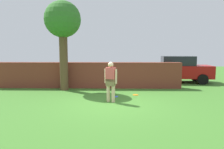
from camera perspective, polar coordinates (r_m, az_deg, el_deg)
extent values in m
plane|color=#3D7528|center=(8.14, -0.02, -8.12)|extent=(40.00, 40.00, 0.00)
cube|color=brown|center=(11.68, -6.99, -0.16)|extent=(10.42, 0.50, 1.43)
cylinder|color=brown|center=(11.17, -13.10, 3.87)|extent=(0.43, 0.43, 3.15)
sphere|color=#337028|center=(11.28, -13.38, 14.54)|extent=(1.86, 1.86, 1.86)
cylinder|color=beige|center=(8.36, 0.34, -4.75)|extent=(0.14, 0.14, 0.85)
cylinder|color=beige|center=(8.44, -1.04, -4.63)|extent=(0.14, 0.14, 0.85)
cube|color=olive|center=(8.34, -0.35, -2.16)|extent=(0.42, 0.34, 0.28)
cube|color=#CC4C4C|center=(8.29, -0.35, 0.06)|extent=(0.42, 0.34, 0.55)
sphere|color=beige|center=(8.26, -0.36, 2.72)|extent=(0.22, 0.22, 0.22)
cylinder|color=beige|center=(8.22, 1.09, -0.53)|extent=(0.09, 0.09, 0.58)
cylinder|color=beige|center=(8.39, -1.76, -0.38)|extent=(0.09, 0.09, 0.58)
cube|color=#A51111|center=(14.31, 17.46, 0.83)|extent=(4.33, 2.05, 0.80)
cube|color=#1E2328|center=(14.26, 17.55, 3.63)|extent=(2.12, 1.66, 0.60)
cylinder|color=black|center=(13.31, 12.34, -1.16)|extent=(0.66, 0.27, 0.64)
cylinder|color=black|center=(14.99, 11.64, -0.30)|extent=(0.66, 0.27, 0.64)
cylinder|color=black|center=(13.87, 23.62, -1.24)|extent=(0.66, 0.27, 0.64)
cylinder|color=black|center=(15.49, 21.75, -0.41)|extent=(0.66, 0.27, 0.64)
cylinder|color=blue|center=(9.42, 0.89, -6.05)|extent=(0.27, 0.27, 0.02)
cylinder|color=orange|center=(9.83, 6.47, -5.57)|extent=(0.27, 0.27, 0.02)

